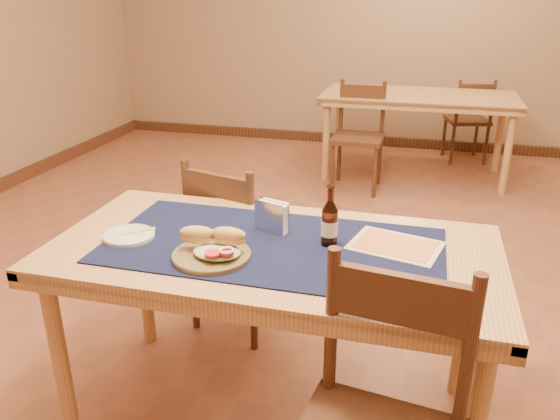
% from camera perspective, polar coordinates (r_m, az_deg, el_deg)
% --- Properties ---
extents(room, '(6.04, 7.04, 2.84)m').
position_cam_1_polar(room, '(2.55, 4.23, 17.41)').
color(room, brown).
rests_on(room, ground).
extents(main_table, '(1.60, 0.80, 0.75)m').
position_cam_1_polar(main_table, '(2.00, -0.74, -5.90)').
color(main_table, tan).
rests_on(main_table, ground).
extents(placemat, '(1.20, 0.60, 0.01)m').
position_cam_1_polar(placemat, '(1.96, -0.75, -3.69)').
color(placemat, '#0E1335').
rests_on(placemat, main_table).
extents(baseboard, '(6.00, 7.00, 0.10)m').
position_cam_1_polar(baseboard, '(2.98, 3.51, -9.42)').
color(baseboard, '#4B2A1A').
rests_on(baseboard, ground).
extents(back_table, '(1.68, 0.85, 0.75)m').
position_cam_1_polar(back_table, '(5.08, 14.24, 10.75)').
color(back_table, tan).
rests_on(back_table, ground).
extents(chair_main_far, '(0.51, 0.51, 0.89)m').
position_cam_1_polar(chair_main_far, '(2.66, -4.45, -3.40)').
color(chair_main_far, '#4B2A1A').
rests_on(chair_main_far, ground).
extents(chair_back_near, '(0.42, 0.42, 0.90)m').
position_cam_1_polar(chair_back_near, '(4.70, 8.20, 7.81)').
color(chair_back_near, '#4B2A1A').
rests_on(chair_back_near, ground).
extents(chair_back_far, '(0.46, 0.46, 0.82)m').
position_cam_1_polar(chair_back_far, '(5.72, 19.10, 8.97)').
color(chair_back_far, '#4B2A1A').
rests_on(chair_back_far, ground).
extents(sandwich_plate, '(0.27, 0.27, 0.10)m').
position_cam_1_polar(sandwich_plate, '(1.87, -7.00, -4.16)').
color(sandwich_plate, brown).
rests_on(sandwich_plate, placemat).
extents(side_plate, '(0.19, 0.19, 0.02)m').
position_cam_1_polar(side_plate, '(2.08, -15.49, -2.55)').
color(side_plate, silver).
rests_on(side_plate, placemat).
extents(fork, '(0.10, 0.10, 0.00)m').
position_cam_1_polar(fork, '(2.09, -14.27, -2.12)').
color(fork, '#8ABB66').
rests_on(fork, side_plate).
extents(beer_bottle, '(0.06, 0.06, 0.22)m').
position_cam_1_polar(beer_bottle, '(1.93, 5.20, -1.38)').
color(beer_bottle, '#40170B').
rests_on(beer_bottle, placemat).
extents(napkin_holder, '(0.14, 0.09, 0.12)m').
position_cam_1_polar(napkin_holder, '(2.04, -0.86, -0.74)').
color(napkin_holder, silver).
rests_on(napkin_holder, placemat).
extents(menu_card, '(0.35, 0.29, 0.01)m').
position_cam_1_polar(menu_card, '(1.99, 11.97, -3.63)').
color(menu_card, beige).
rests_on(menu_card, placemat).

